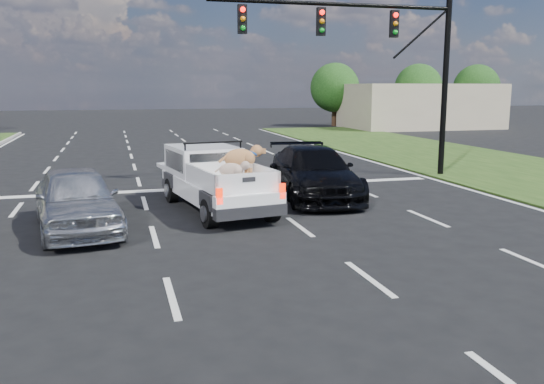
{
  "coord_description": "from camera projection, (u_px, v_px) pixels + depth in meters",
  "views": [
    {
      "loc": [
        -2.53,
        -9.01,
        3.38
      ],
      "look_at": [
        0.5,
        2.0,
        1.29
      ],
      "focal_mm": 38.0,
      "sensor_mm": 36.0,
      "label": 1
    }
  ],
  "objects": [
    {
      "name": "tree_far_e",
      "position": [
        418.0,
        88.0,
        51.52
      ],
      "size": [
        4.2,
        4.2,
        5.4
      ],
      "color": "#332114",
      "rests_on": "ground"
    },
    {
      "name": "road_markings",
      "position": [
        212.0,
        209.0,
        16.04
      ],
      "size": [
        17.75,
        60.0,
        0.01
      ],
      "color": "silver",
      "rests_on": "ground"
    },
    {
      "name": "building_right",
      "position": [
        420.0,
        106.0,
        47.47
      ],
      "size": [
        12.0,
        7.0,
        3.6
      ],
      "primitive_type": "cube",
      "color": "#B6A88B",
      "rests_on": "ground"
    },
    {
      "name": "tree_far_f",
      "position": [
        476.0,
        88.0,
        53.08
      ],
      "size": [
        4.2,
        4.2,
        5.4
      ],
      "color": "#332114",
      "rests_on": "ground"
    },
    {
      "name": "tree_far_d",
      "position": [
        335.0,
        88.0,
        49.43
      ],
      "size": [
        4.2,
        4.2,
        5.4
      ],
      "color": "#332114",
      "rests_on": "ground"
    },
    {
      "name": "pickup_truck",
      "position": [
        215.0,
        178.0,
        15.95
      ],
      "size": [
        2.6,
        5.28,
        1.89
      ],
      "rotation": [
        0.0,
        0.0,
        0.16
      ],
      "color": "black",
      "rests_on": "ground"
    },
    {
      "name": "ground",
      "position": [
        275.0,
        288.0,
        9.81
      ],
      "size": [
        160.0,
        160.0,
        0.0
      ],
      "primitive_type": "plane",
      "color": "black",
      "rests_on": "ground"
    },
    {
      "name": "silver_sedan",
      "position": [
        77.0,
        199.0,
        13.58
      ],
      "size": [
        2.41,
        4.66,
        1.52
      ],
      "primitive_type": "imported",
      "rotation": [
        0.0,
        0.0,
        0.14
      ],
      "color": "silver",
      "rests_on": "ground"
    },
    {
      "name": "black_coupe",
      "position": [
        314.0,
        173.0,
        17.67
      ],
      "size": [
        2.68,
        5.53,
        1.55
      ],
      "primitive_type": "imported",
      "rotation": [
        0.0,
        0.0,
        -0.1
      ],
      "color": "black",
      "rests_on": "ground"
    },
    {
      "name": "traffic_signal",
      "position": [
        388.0,
        49.0,
        20.79
      ],
      "size": [
        9.11,
        0.31,
        7.0
      ],
      "color": "black",
      "rests_on": "ground"
    }
  ]
}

